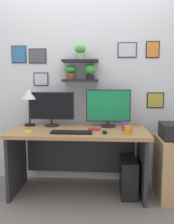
{
  "coord_description": "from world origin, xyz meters",
  "views": [
    {
      "loc": [
        0.29,
        -2.73,
        1.33
      ],
      "look_at": [
        0.1,
        0.05,
        0.95
      ],
      "focal_mm": 39.5,
      "sensor_mm": 36.0,
      "label": 1
    }
  ],
  "objects_px": {
    "desk": "(78,147)",
    "cell_phone": "(28,132)",
    "computer_tower_right": "(128,177)",
    "monitor_right": "(108,108)",
    "coffee_mug": "(128,130)",
    "computer_mouse": "(105,132)",
    "monitor_left": "(52,108)",
    "desk_lamp": "(29,97)",
    "keyboard": "(72,132)",
    "pen_cup": "(125,126)",
    "scissors_tray": "(94,129)"
  },
  "relations": [
    {
      "from": "monitor_left",
      "to": "scissors_tray",
      "type": "bearing_deg",
      "value": -22.7
    },
    {
      "from": "computer_mouse",
      "to": "coffee_mug",
      "type": "relative_size",
      "value": 1.0
    },
    {
      "from": "desk",
      "to": "pen_cup",
      "type": "relative_size",
      "value": 15.72
    },
    {
      "from": "desk",
      "to": "computer_tower_right",
      "type": "relative_size",
      "value": 3.74
    },
    {
      "from": "computer_mouse",
      "to": "cell_phone",
      "type": "bearing_deg",
      "value": 179.29
    },
    {
      "from": "monitor_right",
      "to": "computer_mouse",
      "type": "xyz_separation_m",
      "value": [
        -0.04,
        -0.37,
        -0.22
      ]
    },
    {
      "from": "monitor_left",
      "to": "computer_mouse",
      "type": "bearing_deg",
      "value": -29.93
    },
    {
      "from": "monitor_left",
      "to": "scissors_tray",
      "type": "xyz_separation_m",
      "value": [
        0.53,
        -0.22,
        -0.21
      ]
    },
    {
      "from": "desk",
      "to": "computer_tower_right",
      "type": "distance_m",
      "value": 0.67
    },
    {
      "from": "pen_cup",
      "to": "computer_tower_right",
      "type": "bearing_deg",
      "value": 7.28
    },
    {
      "from": "desk_lamp",
      "to": "scissors_tray",
      "type": "relative_size",
      "value": 3.82
    },
    {
      "from": "computer_mouse",
      "to": "monitor_left",
      "type": "bearing_deg",
      "value": 150.07
    },
    {
      "from": "monitor_left",
      "to": "computer_tower_right",
      "type": "relative_size",
      "value": 1.3
    },
    {
      "from": "coffee_mug",
      "to": "keyboard",
      "type": "bearing_deg",
      "value": 179.89
    },
    {
      "from": "computer_mouse",
      "to": "desk_lamp",
      "type": "height_order",
      "value": "desk_lamp"
    },
    {
      "from": "computer_mouse",
      "to": "computer_tower_right",
      "type": "bearing_deg",
      "value": 28.94
    },
    {
      "from": "desk",
      "to": "cell_phone",
      "type": "bearing_deg",
      "value": -159.46
    },
    {
      "from": "monitor_right",
      "to": "coffee_mug",
      "type": "xyz_separation_m",
      "value": [
        0.2,
        -0.39,
        -0.19
      ]
    },
    {
      "from": "keyboard",
      "to": "computer_mouse",
      "type": "height_order",
      "value": "computer_mouse"
    },
    {
      "from": "cell_phone",
      "to": "scissors_tray",
      "type": "bearing_deg",
      "value": -6.44
    },
    {
      "from": "cell_phone",
      "to": "computer_tower_right",
      "type": "relative_size",
      "value": 0.33
    },
    {
      "from": "computer_mouse",
      "to": "computer_tower_right",
      "type": "distance_m",
      "value": 0.64
    },
    {
      "from": "computer_tower_right",
      "to": "monitor_right",
      "type": "bearing_deg",
      "value": 137.34
    },
    {
      "from": "desk_lamp",
      "to": "keyboard",
      "type": "bearing_deg",
      "value": -34.08
    },
    {
      "from": "computer_mouse",
      "to": "desk_lamp",
      "type": "bearing_deg",
      "value": 157.94
    },
    {
      "from": "desk_lamp",
      "to": "computer_tower_right",
      "type": "height_order",
      "value": "desk_lamp"
    },
    {
      "from": "coffee_mug",
      "to": "cell_phone",
      "type": "bearing_deg",
      "value": 178.76
    },
    {
      "from": "desk",
      "to": "coffee_mug",
      "type": "distance_m",
      "value": 0.64
    },
    {
      "from": "scissors_tray",
      "to": "monitor_right",
      "type": "bearing_deg",
      "value": 53.97
    },
    {
      "from": "desk",
      "to": "coffee_mug",
      "type": "xyz_separation_m",
      "value": [
        0.55,
        -0.22,
        0.26
      ]
    },
    {
      "from": "computer_mouse",
      "to": "coffee_mug",
      "type": "distance_m",
      "value": 0.25
    },
    {
      "from": "monitor_left",
      "to": "computer_tower_right",
      "type": "height_order",
      "value": "monitor_left"
    },
    {
      "from": "scissors_tray",
      "to": "desk_lamp",
      "type": "bearing_deg",
      "value": 164.52
    },
    {
      "from": "cell_phone",
      "to": "coffee_mug",
      "type": "distance_m",
      "value": 1.08
    },
    {
      "from": "desk_lamp",
      "to": "cell_phone",
      "type": "xyz_separation_m",
      "value": [
        0.09,
        -0.36,
        -0.36
      ]
    },
    {
      "from": "keyboard",
      "to": "desk_lamp",
      "type": "xyz_separation_m",
      "value": [
        -0.57,
        0.39,
        0.35
      ]
    },
    {
      "from": "monitor_right",
      "to": "coffee_mug",
      "type": "height_order",
      "value": "monitor_right"
    },
    {
      "from": "cell_phone",
      "to": "computer_tower_right",
      "type": "height_order",
      "value": "cell_phone"
    },
    {
      "from": "monitor_right",
      "to": "computer_tower_right",
      "type": "distance_m",
      "value": 0.84
    },
    {
      "from": "cell_phone",
      "to": "computer_tower_right",
      "type": "xyz_separation_m",
      "value": [
        1.11,
        0.14,
        -0.54
      ]
    },
    {
      "from": "coffee_mug",
      "to": "computer_tower_right",
      "type": "height_order",
      "value": "coffee_mug"
    },
    {
      "from": "computer_mouse",
      "to": "scissors_tray",
      "type": "xyz_separation_m",
      "value": [
        -0.12,
        0.15,
        -0.0
      ]
    },
    {
      "from": "pen_cup",
      "to": "monitor_right",
      "type": "bearing_deg",
      "value": 130.05
    },
    {
      "from": "pen_cup",
      "to": "computer_tower_right",
      "type": "xyz_separation_m",
      "value": [
        0.05,
        0.01,
        -0.59
      ]
    },
    {
      "from": "computer_mouse",
      "to": "desk",
      "type": "bearing_deg",
      "value": 145.34
    },
    {
      "from": "desk",
      "to": "monitor_right",
      "type": "distance_m",
      "value": 0.59
    },
    {
      "from": "cell_phone",
      "to": "coffee_mug",
      "type": "bearing_deg",
      "value": -18.85
    },
    {
      "from": "monitor_right",
      "to": "computer_mouse",
      "type": "bearing_deg",
      "value": -96.5
    },
    {
      "from": "keyboard",
      "to": "desk_lamp",
      "type": "distance_m",
      "value": 0.77
    },
    {
      "from": "pen_cup",
      "to": "computer_mouse",
      "type": "bearing_deg",
      "value": -147.31
    }
  ]
}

